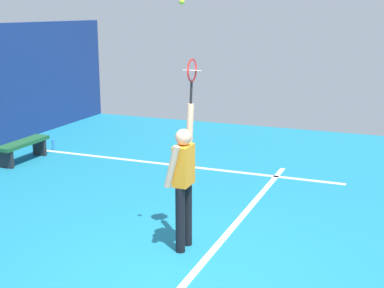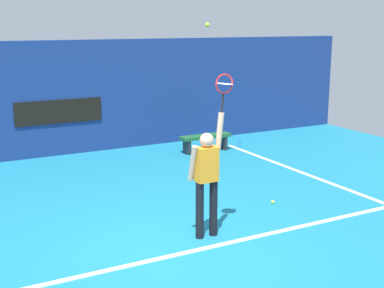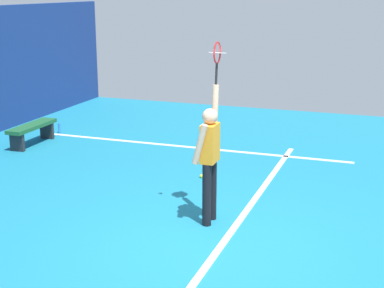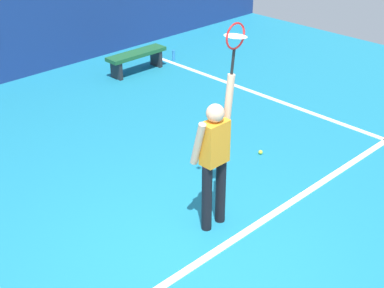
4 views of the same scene
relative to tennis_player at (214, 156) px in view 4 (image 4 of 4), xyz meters
name	(u,v)px [view 4 (image 4 of 4)]	position (x,y,z in m)	size (l,w,h in m)	color
ground_plane	(190,256)	(-0.65, -0.26, -1.01)	(18.00, 18.00, 0.00)	teal
court_baseline	(200,262)	(-0.65, -0.41, -1.01)	(10.00, 0.10, 0.01)	white
court_sideline	(282,103)	(3.74, 1.74, -1.01)	(0.10, 7.00, 0.01)	white
tennis_player	(214,156)	(0.00, 0.00, 0.00)	(0.55, 0.31, 1.99)	black
tennis_racket	(235,39)	(0.30, 0.00, 1.38)	(0.34, 0.27, 0.62)	black
court_bench	(137,57)	(2.82, 4.96, -0.67)	(1.40, 0.36, 0.45)	#1E592D
water_bottle	(174,55)	(3.89, 4.96, -0.89)	(0.07, 0.07, 0.24)	#338CD8
spare_ball	(261,152)	(1.88, 0.76, -0.98)	(0.07, 0.07, 0.07)	#CCE033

